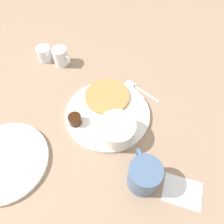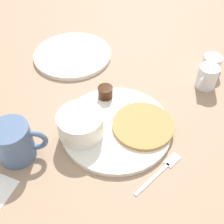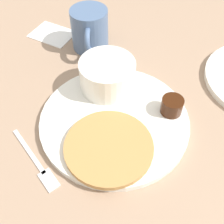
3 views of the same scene
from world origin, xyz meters
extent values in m
plane|color=#9E7F66|center=(0.00, 0.00, 0.00)|extent=(4.00, 4.00, 0.00)
cylinder|color=white|center=(0.00, 0.00, 0.01)|extent=(0.26, 0.26, 0.01)
cylinder|color=#B78447|center=(0.02, -0.06, 0.02)|extent=(0.14, 0.14, 0.01)
cylinder|color=white|center=(-0.05, 0.07, 0.04)|extent=(0.10, 0.10, 0.06)
cylinder|color=white|center=(-0.05, 0.07, 0.06)|extent=(0.08, 0.08, 0.01)
cylinder|color=#38190A|center=(0.08, 0.06, 0.03)|extent=(0.04, 0.04, 0.03)
cylinder|color=white|center=(-0.04, 0.09, 0.02)|extent=(0.05, 0.05, 0.02)
sphere|color=white|center=(-0.04, 0.09, 0.04)|extent=(0.03, 0.03, 0.03)
cylinder|color=slate|center=(-0.14, 0.17, 0.04)|extent=(0.08, 0.08, 0.09)
torus|color=slate|center=(-0.13, 0.14, 0.05)|extent=(0.03, 0.06, 0.06)
cylinder|color=white|center=(0.23, -0.17, 0.03)|extent=(0.05, 0.05, 0.06)
torus|color=white|center=(0.20, -0.17, 0.04)|extent=(0.04, 0.02, 0.04)
cone|color=white|center=(0.25, -0.18, 0.06)|extent=(0.02, 0.02, 0.01)
cylinder|color=white|center=(0.30, -0.18, 0.03)|extent=(0.05, 0.05, 0.05)
torus|color=white|center=(0.32, -0.19, 0.03)|extent=(0.03, 0.02, 0.03)
cone|color=white|center=(0.28, -0.16, 0.05)|extent=(0.02, 0.02, 0.01)
cube|color=silver|center=(-0.10, -0.12, 0.00)|extent=(0.10, 0.05, 0.00)
cube|color=silver|center=(-0.04, -0.14, 0.00)|extent=(0.04, 0.03, 0.00)
cube|color=white|center=(-0.25, 0.17, 0.00)|extent=(0.10, 0.08, 0.00)
cylinder|color=white|center=(0.22, 0.22, 0.01)|extent=(0.23, 0.23, 0.01)
camera|label=1|loc=(-0.12, 0.36, 0.57)|focal=35.00mm
camera|label=2|loc=(-0.40, -0.14, 0.51)|focal=45.00mm
camera|label=3|loc=(0.13, -0.27, 0.40)|focal=45.00mm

